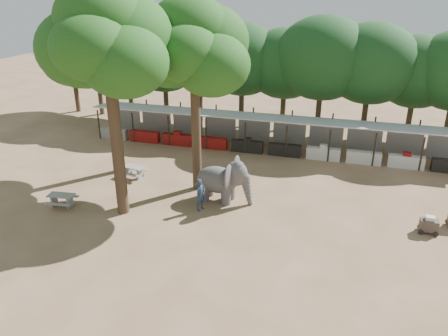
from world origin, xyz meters
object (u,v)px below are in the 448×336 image
(yard_tree_center, at_px, (106,42))
(yard_tree_back, at_px, (193,47))
(cart_back, at_px, (429,225))
(yard_tree_left, at_px, (105,47))
(elephant, at_px, (224,180))
(handler, at_px, (200,195))
(picnic_table_near, at_px, (62,199))
(picnic_table_far, at_px, (134,170))

(yard_tree_center, xyz_separation_m, yard_tree_back, (3.00, 4.00, -0.67))
(cart_back, bearing_deg, yard_tree_left, 172.58)
(yard_tree_back, distance_m, elephant, 7.67)
(yard_tree_center, height_order, handler, yard_tree_center)
(yard_tree_back, height_order, handler, yard_tree_back)
(elephant, bearing_deg, cart_back, 1.01)
(picnic_table_near, bearing_deg, yard_tree_center, 3.72)
(picnic_table_near, distance_m, cart_back, 19.93)
(cart_back, bearing_deg, yard_tree_back, 172.88)
(yard_tree_back, bearing_deg, yard_tree_left, 170.54)
(picnic_table_near, bearing_deg, yard_tree_back, 29.55)
(picnic_table_near, bearing_deg, picnic_table_far, 60.74)
(yard_tree_back, bearing_deg, elephant, -32.28)
(handler, bearing_deg, yard_tree_center, 128.41)
(yard_tree_back, height_order, elephant, yard_tree_back)
(yard_tree_center, distance_m, yard_tree_back, 5.04)
(yard_tree_left, distance_m, picnic_table_near, 9.53)
(elephant, height_order, picnic_table_far, elephant)
(yard_tree_left, height_order, picnic_table_far, yard_tree_left)
(picnic_table_far, bearing_deg, cart_back, 4.49)
(handler, bearing_deg, yard_tree_back, 45.95)
(yard_tree_left, height_order, yard_tree_center, yard_tree_center)
(picnic_table_near, bearing_deg, elephant, 14.78)
(handler, distance_m, picnic_table_far, 6.41)
(picnic_table_near, bearing_deg, handler, 7.47)
(yard_tree_center, relative_size, yard_tree_back, 1.06)
(yard_tree_back, height_order, picnic_table_far, yard_tree_back)
(picnic_table_near, relative_size, cart_back, 1.62)
(yard_tree_center, xyz_separation_m, handler, (4.21, 1.20, -8.27))
(picnic_table_far, distance_m, cart_back, 17.77)
(yard_tree_back, relative_size, picnic_table_near, 7.14)
(elephant, relative_size, handler, 1.85)
(picnic_table_near, height_order, picnic_table_far, picnic_table_far)
(yard_tree_left, relative_size, yard_tree_back, 0.97)
(picnic_table_far, height_order, cart_back, cart_back)
(elephant, bearing_deg, yard_tree_back, 151.88)
(elephant, xyz_separation_m, picnic_table_far, (-6.58, 1.62, -0.83))
(yard_tree_center, height_order, picnic_table_near, yard_tree_center)
(yard_tree_left, relative_size, yard_tree_center, 0.92)
(yard_tree_left, distance_m, picnic_table_far, 7.91)
(yard_tree_back, xyz_separation_m, picnic_table_near, (-6.54, -4.57, -8.06))
(yard_tree_center, bearing_deg, picnic_table_far, 108.33)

